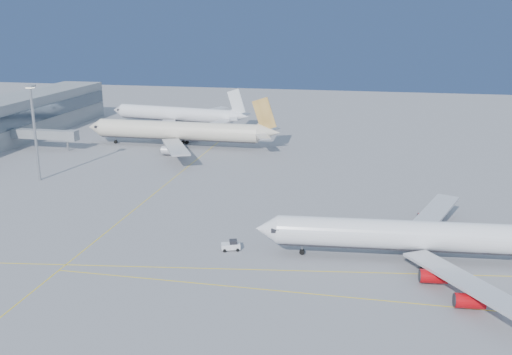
# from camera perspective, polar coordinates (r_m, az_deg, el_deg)

# --- Properties ---
(ground) EXTENTS (500.00, 500.00, 0.00)m
(ground) POSITION_cam_1_polar(r_m,az_deg,el_deg) (108.25, 3.67, -7.94)
(ground) COLOR slate
(ground) RESTS_ON ground
(terminal) EXTENTS (18.40, 110.00, 15.00)m
(terminal) POSITION_cam_1_polar(r_m,az_deg,el_deg) (226.29, -23.24, 5.41)
(terminal) COLOR gray
(terminal) RESTS_ON ground
(jet_bridge) EXTENTS (23.60, 3.60, 6.90)m
(jet_bridge) POSITION_cam_1_polar(r_m,az_deg,el_deg) (204.17, -20.13, 4.05)
(jet_bridge) COLOR gray
(jet_bridge) RESTS_ON ground
(taxiway_lines) EXTENTS (118.86, 140.00, 0.02)m
(taxiway_lines) POSITION_cam_1_polar(r_m,az_deg,el_deg) (116.61, -3.11, -6.13)
(taxiway_lines) COLOR yellow
(taxiway_lines) RESTS_ON ground
(airliner_virgin) EXTENTS (63.19, 56.58, 15.58)m
(airliner_virgin) POSITION_cam_1_polar(r_m,az_deg,el_deg) (109.48, 16.75, -5.68)
(airliner_virgin) COLOR white
(airliner_virgin) RESTS_ON ground
(airliner_etihad) EXTENTS (69.00, 63.97, 18.06)m
(airliner_etihad) POSITION_cam_1_polar(r_m,az_deg,el_deg) (197.93, -7.45, 4.64)
(airliner_etihad) COLOR beige
(airliner_etihad) RESTS_ON ground
(airliner_third) EXTENTS (61.38, 56.08, 16.49)m
(airliner_third) POSITION_cam_1_polar(r_m,az_deg,el_deg) (235.58, -7.76, 6.30)
(airliner_third) COLOR white
(airliner_third) RESTS_ON ground
(pushback_tug) EXTENTS (3.98, 3.11, 2.02)m
(pushback_tug) POSITION_cam_1_polar(r_m,az_deg,el_deg) (110.87, -2.50, -6.80)
(pushback_tug) COLOR white
(pushback_tug) RESTS_ON ground
(light_mast) EXTENTS (2.25, 2.25, 26.04)m
(light_mast) POSITION_cam_1_polar(r_m,az_deg,el_deg) (164.76, -21.31, 4.91)
(light_mast) COLOR gray
(light_mast) RESTS_ON ground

